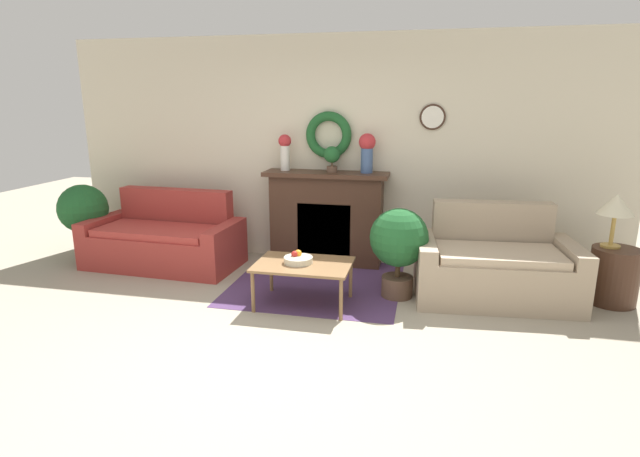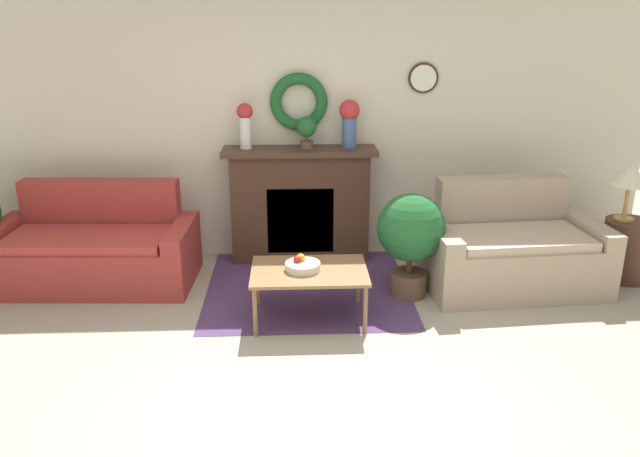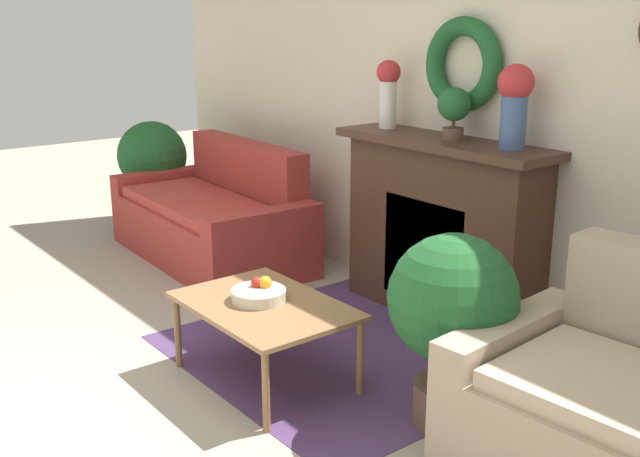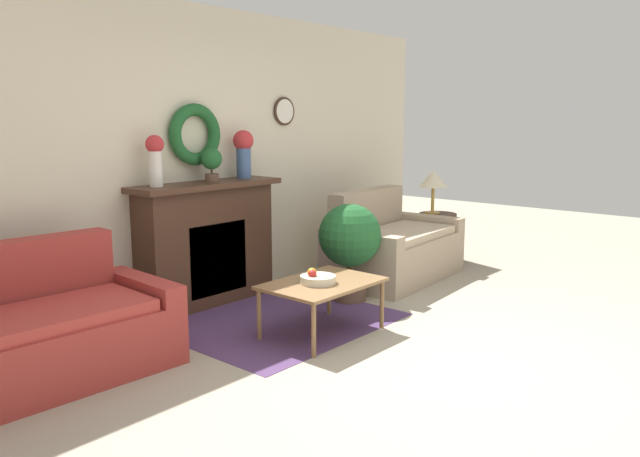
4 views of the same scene
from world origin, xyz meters
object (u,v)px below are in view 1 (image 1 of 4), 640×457
at_px(loveseat_right, 494,267).
at_px(side_table_by_loveseat, 614,276).
at_px(couch_left, 165,240).
at_px(coffee_table, 303,267).
at_px(fruit_bowl, 298,259).
at_px(table_lamp, 616,206).
at_px(vase_on_mantel_left, 285,149).
at_px(potted_plant_on_mantel, 332,156).
at_px(potted_plant_floor_by_couch, 83,211).
at_px(potted_plant_floor_by_loveseat, 399,242).
at_px(fireplace, 326,218).
at_px(vase_on_mantel_right, 367,150).

distance_m(loveseat_right, side_table_by_loveseat, 1.14).
xyz_separation_m(couch_left, coffee_table, (1.94, -0.84, 0.08)).
distance_m(fruit_bowl, table_lamp, 3.09).
bearing_deg(coffee_table, vase_on_mantel_left, 112.60).
relative_size(table_lamp, potted_plant_on_mantel, 1.73).
relative_size(side_table_by_loveseat, table_lamp, 1.07).
xyz_separation_m(side_table_by_loveseat, potted_plant_on_mantel, (-2.94, 0.63, 1.03)).
bearing_deg(couch_left, potted_plant_floor_by_couch, -179.60).
bearing_deg(loveseat_right, potted_plant_floor_by_loveseat, -174.07).
bearing_deg(fruit_bowl, potted_plant_floor_by_couch, 163.68).
bearing_deg(coffee_table, potted_plant_on_mantel, 89.30).
distance_m(vase_on_mantel_left, potted_plant_floor_by_couch, 2.65).
relative_size(loveseat_right, coffee_table, 1.75).
relative_size(fireplace, vase_on_mantel_right, 3.25).
distance_m(fireplace, coffee_table, 1.36).
height_order(couch_left, potted_plant_on_mantel, potted_plant_on_mantel).
xyz_separation_m(potted_plant_floor_by_couch, potted_plant_floor_by_loveseat, (3.94, -0.47, -0.04)).
relative_size(loveseat_right, fruit_bowl, 5.76).
xyz_separation_m(side_table_by_loveseat, vase_on_mantel_left, (-3.52, 0.65, 1.10)).
xyz_separation_m(fruit_bowl, table_lamp, (2.96, 0.73, 0.50)).
bearing_deg(couch_left, loveseat_right, -1.04).
height_order(couch_left, fruit_bowl, couch_left).
height_order(loveseat_right, fruit_bowl, loveseat_right).
relative_size(coffee_table, potted_plant_floor_by_loveseat, 1.01).
distance_m(loveseat_right, vase_on_mantel_right, 1.92).
bearing_deg(potted_plant_on_mantel, fruit_bowl, -93.02).
bearing_deg(vase_on_mantel_left, loveseat_right, -17.60).
bearing_deg(fruit_bowl, potted_plant_on_mantel, 86.98).
distance_m(loveseat_right, vase_on_mantel_left, 2.72).
relative_size(couch_left, side_table_by_loveseat, 3.29).
height_order(fruit_bowl, potted_plant_floor_by_couch, potted_plant_floor_by_couch).
bearing_deg(coffee_table, fruit_bowl, 175.21).
height_order(vase_on_mantel_right, potted_plant_floor_by_couch, vase_on_mantel_right).
bearing_deg(potted_plant_floor_by_loveseat, couch_left, 171.46).
distance_m(coffee_table, potted_plant_on_mantel, 1.62).
distance_m(table_lamp, vase_on_mantel_left, 3.54).
bearing_deg(fireplace, potted_plant_on_mantel, -11.99).
height_order(couch_left, potted_plant_floor_by_couch, potted_plant_floor_by_couch).
bearing_deg(potted_plant_floor_by_couch, vase_on_mantel_right, 7.59).
bearing_deg(couch_left, vase_on_mantel_right, 14.91).
bearing_deg(table_lamp, couch_left, 178.82).
bearing_deg(coffee_table, side_table_by_loveseat, 13.21).
bearing_deg(side_table_by_loveseat, potted_plant_floor_by_couch, 178.19).
xyz_separation_m(loveseat_right, coffee_table, (-1.83, -0.59, 0.06)).
height_order(table_lamp, potted_plant_floor_by_loveseat, table_lamp).
xyz_separation_m(table_lamp, vase_on_mantel_right, (-2.48, 0.61, 0.43)).
xyz_separation_m(loveseat_right, side_table_by_loveseat, (1.13, 0.10, -0.05)).
height_order(coffee_table, side_table_by_loveseat, side_table_by_loveseat).
bearing_deg(fireplace, vase_on_mantel_left, 179.39).
bearing_deg(loveseat_right, side_table_by_loveseat, 0.74).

